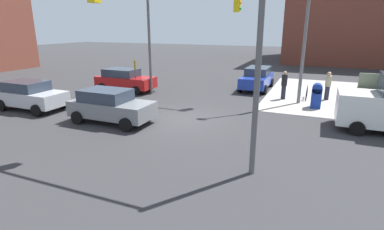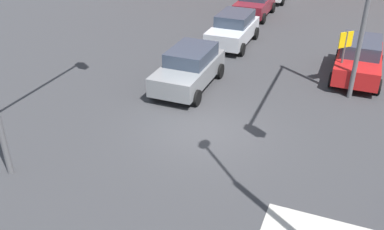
# 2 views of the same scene
# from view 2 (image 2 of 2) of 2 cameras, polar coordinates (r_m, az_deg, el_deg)

# --- Properties ---
(ground_plane) EXTENTS (120.00, 120.00, 0.00)m
(ground_plane) POSITION_cam_2_polar(r_m,az_deg,el_deg) (14.97, 1.69, -1.92)
(ground_plane) COLOR #333335
(warning_sign_two_way) EXTENTS (0.48, 0.48, 2.40)m
(warning_sign_two_way) POSITION_cam_2_polar(r_m,az_deg,el_deg) (18.48, 19.63, 8.23)
(warning_sign_two_way) COLOR #4C4C4C
(warning_sign_two_way) RESTS_ON ground
(sedan_silver) EXTENTS (3.97, 2.02, 1.62)m
(sedan_silver) POSITION_cam_2_polar(r_m,az_deg,el_deg) (22.70, 5.52, 11.39)
(sedan_silver) COLOR #B7BABF
(sedan_silver) RESTS_ON ground
(sedan_red) EXTENTS (4.24, 2.02, 1.62)m
(sedan_red) POSITION_cam_2_polar(r_m,az_deg,el_deg) (20.03, 21.37, 7.03)
(sedan_red) COLOR #B21919
(sedan_red) RESTS_ON ground
(hatchback_gray) EXTENTS (4.11, 2.02, 1.62)m
(hatchback_gray) POSITION_cam_2_polar(r_m,az_deg,el_deg) (17.73, -0.37, 6.33)
(hatchback_gray) COLOR slate
(hatchback_gray) RESTS_ON ground
(hatchback_maroon) EXTENTS (3.86, 2.02, 1.62)m
(hatchback_maroon) POSITION_cam_2_polar(r_m,az_deg,el_deg) (27.90, 8.40, 14.59)
(hatchback_maroon) COLOR maroon
(hatchback_maroon) RESTS_ON ground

